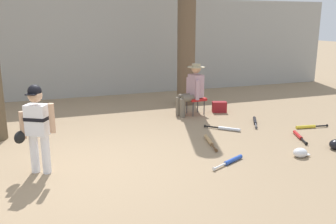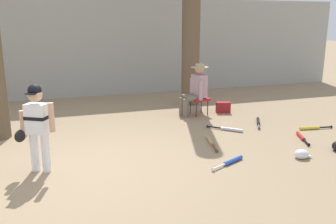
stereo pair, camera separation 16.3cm
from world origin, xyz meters
TOP-DOWN VIEW (x-y plane):
  - ground_plane at (0.00, 0.00)m, footprint 60.00×60.00m
  - concrete_back_wall at (0.00, 5.64)m, footprint 18.00×0.36m
  - tree_behind_spectator at (3.10, 3.63)m, footprint 0.64×0.64m
  - young_ballplayer at (-0.65, 0.14)m, footprint 0.61×0.36m
  - folding_stool at (2.88, 2.50)m, footprint 0.44×0.44m
  - seated_spectator at (2.79, 2.49)m, footprint 0.67×0.54m
  - handbag_beside_stool at (3.52, 2.49)m, footprint 0.38×0.28m
  - bat_blue_youth at (2.16, -0.48)m, footprint 0.68×0.38m
  - bat_black_composite at (3.81, 1.38)m, footprint 0.45×0.72m
  - bat_aluminum_silver at (2.95, 1.09)m, footprint 0.58×0.57m
  - bat_wood_tan at (2.28, 0.51)m, footprint 0.25×0.82m
  - bat_red_barrel at (4.01, 0.20)m, footprint 0.33×0.69m
  - bat_yellow_trainer at (4.61, 0.64)m, footprint 0.72×0.17m
  - batting_helmet_white at (3.36, -0.64)m, footprint 0.28×0.21m

SIDE VIEW (x-z plane):
  - ground_plane at x=0.00m, z-range 0.00..0.00m
  - bat_black_composite at x=3.81m, z-range 0.00..0.07m
  - bat_aluminum_silver at x=2.95m, z-range 0.00..0.07m
  - bat_wood_tan at x=2.28m, z-range 0.00..0.07m
  - bat_red_barrel at x=4.01m, z-range 0.00..0.07m
  - bat_yellow_trainer at x=4.61m, z-range 0.00..0.07m
  - bat_blue_youth at x=2.16m, z-range 0.00..0.07m
  - batting_helmet_white at x=3.36m, z-range -0.01..0.15m
  - handbag_beside_stool at x=3.52m, z-range 0.00..0.26m
  - folding_stool at x=2.88m, z-range 0.16..0.57m
  - seated_spectator at x=2.79m, z-range 0.04..1.24m
  - young_ballplayer at x=-0.65m, z-range 0.09..1.40m
  - concrete_back_wall at x=0.00m, z-range 0.00..2.80m
  - tree_behind_spectator at x=3.10m, z-range -0.30..4.43m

